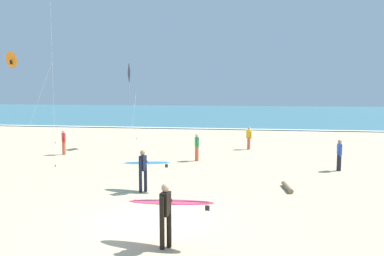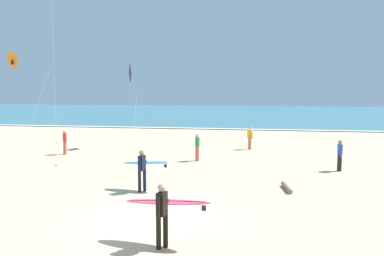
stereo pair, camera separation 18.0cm
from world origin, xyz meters
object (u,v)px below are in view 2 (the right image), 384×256
(bystander_blue_top, at_px, (340,155))
(bystander_red_top, at_px, (65,142))
(bystander_yellow_top, at_px, (250,138))
(bystander_green_top, at_px, (197,147))
(surfer_lead, at_px, (164,207))
(kite_delta_amber_high, at_px, (14,61))
(surfer_trailing, at_px, (144,166))
(driftwood_log, at_px, (287,187))
(kite_diamond_charcoal_near, at_px, (130,75))

(bystander_blue_top, bearing_deg, bystander_red_top, 171.94)
(bystander_yellow_top, xyz_separation_m, bystander_green_top, (-2.91, -4.84, 0.00))
(surfer_lead, distance_m, kite_delta_amber_high, 15.79)
(surfer_trailing, height_order, bystander_green_top, surfer_trailing)
(bystander_yellow_top, height_order, bystander_blue_top, same)
(bystander_blue_top, xyz_separation_m, driftwood_log, (-2.90, -4.20, -0.71))
(kite_delta_amber_high, xyz_separation_m, bystander_green_top, (10.12, 1.94, -4.93))
(surfer_trailing, bearing_deg, bystander_red_top, 134.66)
(kite_delta_amber_high, xyz_separation_m, bystander_red_top, (1.45, 2.70, -4.93))
(bystander_green_top, bearing_deg, bystander_blue_top, -11.50)
(kite_delta_amber_high, bearing_deg, bystander_blue_top, 1.32)
(surfer_lead, xyz_separation_m, surfer_trailing, (-2.15, 5.18, -0.00))
(bystander_red_top, distance_m, driftwood_log, 14.82)
(surfer_lead, height_order, bystander_blue_top, surfer_lead)
(kite_diamond_charcoal_near, distance_m, bystander_red_top, 6.64)
(kite_diamond_charcoal_near, xyz_separation_m, bystander_blue_top, (13.13, -6.25, -4.35))
(bystander_green_top, distance_m, driftwood_log, 7.41)
(surfer_lead, height_order, driftwood_log, surfer_lead)
(surfer_trailing, bearing_deg, kite_diamond_charcoal_near, 111.12)
(surfer_lead, xyz_separation_m, kite_delta_amber_high, (-11.16, 10.13, 4.70))
(kite_diamond_charcoal_near, xyz_separation_m, bystander_red_top, (-3.08, -3.95, -4.35))
(kite_delta_amber_high, bearing_deg, driftwood_log, -14.41)
(driftwood_log, bearing_deg, bystander_yellow_top, 99.24)
(surfer_lead, bearing_deg, bystander_yellow_top, 83.69)
(surfer_trailing, xyz_separation_m, driftwood_log, (5.74, 1.16, -0.94))
(kite_delta_amber_high, height_order, bystander_red_top, kite_delta_amber_high)
(bystander_yellow_top, bearing_deg, kite_diamond_charcoal_near, -179.14)
(bystander_red_top, relative_size, bystander_yellow_top, 1.00)
(bystander_red_top, bearing_deg, kite_diamond_charcoal_near, 52.10)
(surfer_trailing, xyz_separation_m, bystander_yellow_top, (4.02, 11.73, -0.23))
(surfer_lead, relative_size, bystander_yellow_top, 1.55)
(surfer_trailing, bearing_deg, bystander_yellow_top, 71.08)
(kite_diamond_charcoal_near, distance_m, driftwood_log, 15.47)
(surfer_lead, distance_m, bystander_red_top, 16.10)
(surfer_trailing, relative_size, bystander_blue_top, 1.34)
(bystander_yellow_top, bearing_deg, surfer_lead, -96.31)
(surfer_lead, relative_size, bystander_blue_top, 1.55)
(kite_delta_amber_high, xyz_separation_m, driftwood_log, (14.75, -3.79, -5.64))
(surfer_lead, height_order, bystander_green_top, surfer_lead)
(surfer_trailing, height_order, bystander_red_top, surfer_trailing)
(bystander_green_top, bearing_deg, surfer_lead, -85.06)
(kite_delta_amber_high, distance_m, bystander_red_top, 5.81)
(surfer_trailing, distance_m, kite_delta_amber_high, 11.30)
(bystander_red_top, height_order, bystander_green_top, same)
(surfer_trailing, bearing_deg, kite_delta_amber_high, 151.21)
(bystander_green_top, bearing_deg, kite_delta_amber_high, -169.14)
(kite_delta_amber_high, distance_m, bystander_blue_top, 18.34)
(surfer_lead, distance_m, bystander_green_top, 12.12)
(kite_diamond_charcoal_near, bearing_deg, driftwood_log, -45.61)
(kite_diamond_charcoal_near, xyz_separation_m, kite_delta_amber_high, (-4.53, -6.66, 0.58))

